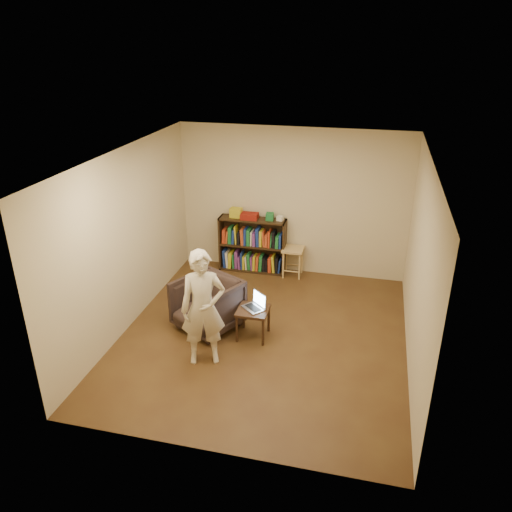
% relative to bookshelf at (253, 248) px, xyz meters
% --- Properties ---
extents(floor, '(4.50, 4.50, 0.00)m').
position_rel_bookshelf_xyz_m(floor, '(0.68, -2.09, -0.44)').
color(floor, '#452916').
rests_on(floor, ground).
extents(ceiling, '(4.50, 4.50, 0.00)m').
position_rel_bookshelf_xyz_m(ceiling, '(0.68, -2.09, 2.16)').
color(ceiling, silver).
rests_on(ceiling, wall_back).
extents(wall_back, '(4.00, 0.00, 4.00)m').
position_rel_bookshelf_xyz_m(wall_back, '(0.68, 0.16, 0.86)').
color(wall_back, beige).
rests_on(wall_back, floor).
extents(wall_left, '(0.00, 4.50, 4.50)m').
position_rel_bookshelf_xyz_m(wall_left, '(-1.32, -2.09, 0.86)').
color(wall_left, beige).
rests_on(wall_left, floor).
extents(wall_right, '(0.00, 4.50, 4.50)m').
position_rel_bookshelf_xyz_m(wall_right, '(2.68, -2.09, 0.86)').
color(wall_right, beige).
rests_on(wall_right, floor).
extents(bookshelf, '(1.20, 0.30, 1.00)m').
position_rel_bookshelf_xyz_m(bookshelf, '(0.00, 0.00, 0.00)').
color(bookshelf, black).
rests_on(bookshelf, floor).
extents(box_yellow, '(0.21, 0.16, 0.17)m').
position_rel_bookshelf_xyz_m(box_yellow, '(-0.30, 0.00, 0.64)').
color(box_yellow, gold).
rests_on(box_yellow, bookshelf).
extents(red_cloth, '(0.30, 0.23, 0.10)m').
position_rel_bookshelf_xyz_m(red_cloth, '(-0.05, -0.03, 0.61)').
color(red_cloth, maroon).
rests_on(red_cloth, bookshelf).
extents(box_green, '(0.14, 0.14, 0.13)m').
position_rel_bookshelf_xyz_m(box_green, '(0.31, -0.00, 0.62)').
color(box_green, '#1E7235').
rests_on(box_green, bookshelf).
extents(box_white, '(0.12, 0.12, 0.08)m').
position_rel_bookshelf_xyz_m(box_white, '(0.49, 0.01, 0.60)').
color(box_white, white).
rests_on(box_white, bookshelf).
extents(stool, '(0.37, 0.37, 0.53)m').
position_rel_bookshelf_xyz_m(stool, '(0.75, -0.06, -0.01)').
color(stool, tan).
rests_on(stool, floor).
extents(armchair, '(1.12, 1.13, 0.77)m').
position_rel_bookshelf_xyz_m(armchair, '(-0.17, -2.06, -0.06)').
color(armchair, '#2E231F').
rests_on(armchair, floor).
extents(side_table, '(0.44, 0.44, 0.44)m').
position_rel_bookshelf_xyz_m(side_table, '(0.54, -2.14, -0.07)').
color(side_table, black).
rests_on(side_table, floor).
extents(laptop, '(0.38, 0.37, 0.23)m').
position_rel_bookshelf_xyz_m(laptop, '(0.56, -2.09, 0.06)').
color(laptop, silver).
rests_on(laptop, side_table).
extents(person, '(0.67, 0.56, 1.58)m').
position_rel_bookshelf_xyz_m(person, '(0.05, -2.84, 0.35)').
color(person, beige).
rests_on(person, floor).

